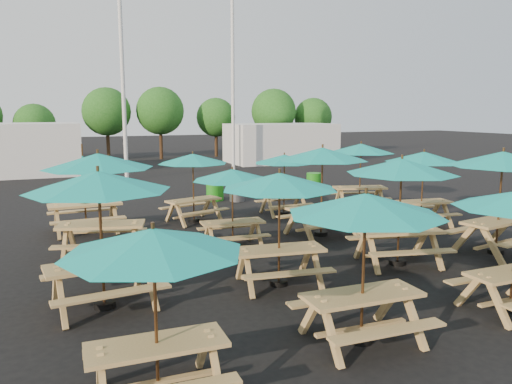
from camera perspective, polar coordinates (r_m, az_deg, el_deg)
name	(u,v)px	position (r m, az deg, el deg)	size (l,w,h in m)	color
ground	(277,241)	(13.50, 2.43, -5.56)	(120.00, 120.00, 0.00)	black
picnic_unit_0	(153,249)	(5.92, -11.64, -6.41)	(2.20, 2.20, 2.13)	#A47E49
picnic_unit_1	(99,188)	(8.93, -17.55, 0.49)	(2.75, 2.75, 2.46)	#A47E49
picnic_unit_2	(98,166)	(12.05, -17.59, 2.87)	(3.08, 3.08, 2.51)	#A47E49
picnic_unit_3	(85,196)	(15.01, -19.00, -0.49)	(2.07, 1.83, 2.54)	#A47E49
picnic_unit_4	(365,211)	(7.40, 12.40, -2.16)	(2.37, 2.37, 2.30)	#A47E49
picnic_unit_5	(279,186)	(9.68, 2.70, 0.66)	(2.57, 2.57, 2.29)	#A47E49
picnic_unit_6	(232,178)	(12.52, -2.72, 1.56)	(2.17, 2.17, 2.03)	#A47E49
picnic_unit_7	(193,162)	(15.56, -7.23, 3.45)	(2.71, 2.71, 2.17)	#A47E49
picnic_unit_9	(402,171)	(11.47, 16.30, 2.28)	(2.91, 2.91, 2.43)	#A47E49
picnic_unit_10	(322,158)	(13.79, 7.60, 3.87)	(2.83, 2.83, 2.49)	#A47E49
picnic_unit_11	(284,162)	(16.63, 3.26, 3.48)	(2.07, 2.07, 2.04)	#A47E49
picnic_unit_13	(503,164)	(13.26, 26.35, 2.93)	(2.95, 2.95, 2.52)	#A47E49
picnic_unit_14	(424,161)	(15.71, 18.62, 3.43)	(2.60, 2.60, 2.27)	#A47E49
picnic_unit_15	(361,151)	(18.00, 11.91, 4.57)	(2.93, 2.93, 2.34)	#A47E49
waste_bin_0	(214,189)	(19.40, -4.84, 0.38)	(0.59, 0.59, 0.94)	#208B19
waste_bin_1	(216,188)	(19.50, -4.58, 0.43)	(0.59, 0.59, 0.94)	#208B19
waste_bin_2	(237,189)	(19.26, -2.19, 0.34)	(0.59, 0.59, 0.94)	gray
waste_bin_3	(314,184)	(20.61, 6.60, 0.87)	(0.59, 0.59, 0.94)	#208B19
mast_0	(122,59)	(26.21, -15.07, 14.52)	(0.20, 0.20, 12.00)	silver
mast_1	(233,66)	(29.69, -2.68, 14.16)	(0.20, 0.20, 12.00)	silver
event_tent_0	(1,150)	(30.03, -27.16, 4.31)	(8.00, 4.00, 2.80)	silver
event_tent_1	(281,143)	(34.15, 2.83, 5.62)	(7.00, 4.00, 2.60)	silver
tree_2	(35,124)	(35.52, -23.98, 7.12)	(2.59, 2.59, 3.93)	#382314
tree_3	(107,112)	(36.75, -16.70, 8.78)	(3.36, 3.36, 5.09)	#382314
tree_4	(160,111)	(36.85, -10.91, 9.09)	(3.41, 3.41, 5.17)	#382314
tree_5	(216,117)	(38.36, -4.61, 8.49)	(2.94, 2.94, 4.45)	#382314
tree_6	(274,111)	(38.13, 2.04, 9.20)	(3.38, 3.38, 5.13)	#382314
tree_7	(313,117)	(39.68, 6.54, 8.52)	(2.95, 2.95, 4.48)	#382314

